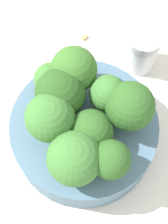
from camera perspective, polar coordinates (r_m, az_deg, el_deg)
The scene contains 13 objects.
ground_plane at distance 0.44m, azimuth 0.00°, elevation -4.27°, with size 3.00×3.00×0.00m, color silver.
bowl at distance 0.42m, azimuth 0.00°, elevation -3.14°, with size 0.16×0.16×0.05m, color slate.
broccoli_floret_0 at distance 0.37m, azimuth 7.01°, elevation 0.81°, with size 0.05×0.05×0.06m.
broccoli_floret_1 at distance 0.37m, azimuth 1.01°, elevation -3.09°, with size 0.05×0.05×0.05m.
broccoli_floret_2 at distance 0.38m, azimuth 3.23°, elevation 3.12°, with size 0.04×0.04×0.05m.
broccoli_floret_3 at distance 0.37m, azimuth -3.66°, elevation 2.76°, with size 0.05×0.05×0.06m.
broccoli_floret_4 at distance 0.36m, azimuth 4.09°, elevation -7.35°, with size 0.04×0.04×0.05m.
broccoli_floret_5 at distance 0.36m, azimuth -5.20°, elevation -0.92°, with size 0.05×0.05×0.06m.
broccoli_floret_6 at distance 0.38m, azimuth -1.56°, elevation 6.42°, with size 0.05×0.05×0.06m.
broccoli_floret_7 at distance 0.35m, azimuth -1.46°, elevation -7.13°, with size 0.05×0.05×0.06m.
broccoli_floret_8 at distance 0.40m, azimuth -5.47°, elevation 4.69°, with size 0.04×0.04×0.04m.
pepper_shaker at distance 0.47m, azimuth 8.80°, elevation 9.27°, with size 0.04×0.04×0.06m.
almond_crumb_1 at distance 0.51m, azimuth 0.08°, elevation 11.47°, with size 0.01×0.01×0.01m, color tan.
Camera 1 is at (-0.11, 0.10, 0.42)m, focal length 60.00 mm.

